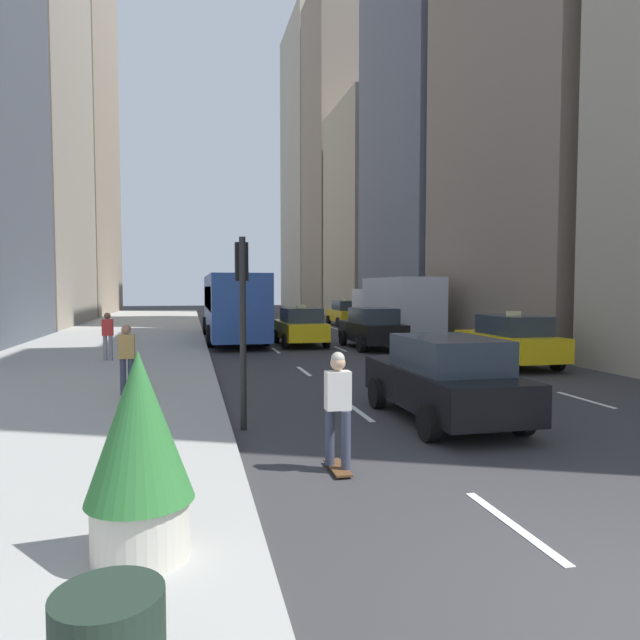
{
  "coord_description": "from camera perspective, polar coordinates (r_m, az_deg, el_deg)",
  "views": [
    {
      "loc": [
        -3.71,
        -3.61,
        2.68
      ],
      "look_at": [
        0.42,
        14.42,
        1.6
      ],
      "focal_mm": 32.0,
      "sensor_mm": 36.0,
      "label": 1
    }
  ],
  "objects": [
    {
      "name": "pedestrian_mid_block",
      "position": [
        14.06,
        -18.77,
        -3.42
      ],
      "size": [
        0.36,
        0.22,
        1.65
      ],
      "color": "#383D51",
      "rests_on": "sidewalk_left"
    },
    {
      "name": "building_row_right",
      "position": [
        48.44,
        6.85,
        18.56
      ],
      "size": [
        6.0,
        76.61,
        36.28
      ],
      "color": "#A89E89",
      "rests_on": "ground"
    },
    {
      "name": "box_truck",
      "position": [
        30.18,
        7.48,
        1.47
      ],
      "size": [
        2.58,
        8.4,
        3.15
      ],
      "color": "silver",
      "rests_on": "ground"
    },
    {
      "name": "sedan_black_near",
      "position": [
        24.85,
        5.2,
        -0.78
      ],
      "size": [
        2.02,
        4.54,
        1.77
      ],
      "color": "black",
      "rests_on": "ground"
    },
    {
      "name": "taxi_second",
      "position": [
        39.25,
        2.63,
        0.7
      ],
      "size": [
        2.02,
        4.4,
        1.87
      ],
      "color": "yellow",
      "rests_on": "ground"
    },
    {
      "name": "city_bus",
      "position": [
        28.98,
        -8.76,
        1.53
      ],
      "size": [
        2.8,
        11.61,
        3.25
      ],
      "color": "#2D519E",
      "rests_on": "ground"
    },
    {
      "name": "sedan_silver_behind",
      "position": [
        11.63,
        12.3,
        -5.7
      ],
      "size": [
        2.02,
        4.51,
        1.7
      ],
      "color": "black",
      "rests_on": "ground"
    },
    {
      "name": "taxi_lead",
      "position": [
        20.23,
        18.46,
        -1.94
      ],
      "size": [
        2.02,
        4.4,
        1.87
      ],
      "color": "yellow",
      "rests_on": "ground"
    },
    {
      "name": "planter_with_shrub",
      "position": [
        5.67,
        -17.61,
        -12.44
      ],
      "size": [
        1.0,
        1.0,
        1.95
      ],
      "color": "beige",
      "rests_on": "sidewalk_left"
    },
    {
      "name": "taxi_third",
      "position": [
        25.94,
        -1.97,
        -0.64
      ],
      "size": [
        2.02,
        4.4,
        1.87
      ],
      "color": "yellow",
      "rests_on": "ground"
    },
    {
      "name": "sidewalk_left",
      "position": [
        30.9,
        -18.98,
        -1.68
      ],
      "size": [
        8.0,
        66.0,
        0.15
      ],
      "primitive_type": "cube",
      "color": "#9E9E99",
      "rests_on": "ground"
    },
    {
      "name": "building_row_left",
      "position": [
        41.81,
        -28.73,
        22.99
      ],
      "size": [
        6.0,
        61.57,
        37.66
      ],
      "color": "gray",
      "rests_on": "ground"
    },
    {
      "name": "skateboarder",
      "position": [
        8.33,
        1.79,
        -8.55
      ],
      "size": [
        0.36,
        0.8,
        1.75
      ],
      "color": "brown",
      "rests_on": "ground"
    },
    {
      "name": "lane_markings",
      "position": [
        27.48,
        0.42,
        -2.25
      ],
      "size": [
        5.72,
        56.0,
        0.01
      ],
      "color": "white",
      "rests_on": "ground"
    },
    {
      "name": "pedestrian_far_walking",
      "position": [
        20.87,
        -20.46,
        -1.3
      ],
      "size": [
        0.36,
        0.22,
        1.65
      ],
      "color": "gray",
      "rests_on": "sidewalk_left"
    },
    {
      "name": "traffic_light_pole",
      "position": [
        10.74,
        -7.78,
        1.87
      ],
      "size": [
        0.24,
        0.42,
        3.6
      ],
      "color": "black",
      "rests_on": "ground"
    }
  ]
}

